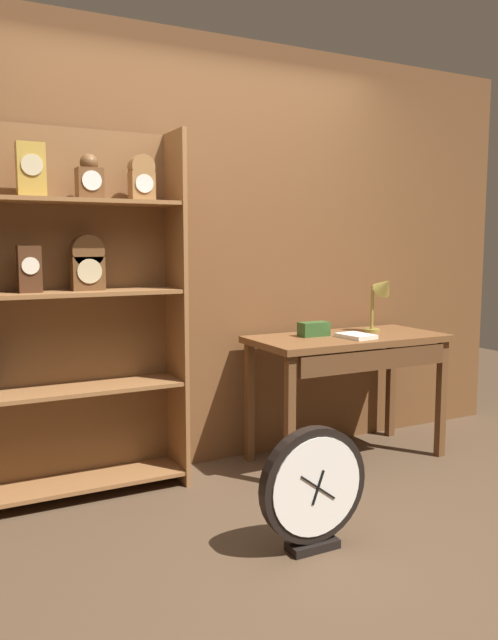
{
  "coord_description": "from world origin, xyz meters",
  "views": [
    {
      "loc": [
        -1.49,
        -2.18,
        1.37
      ],
      "look_at": [
        -0.02,
        0.65,
        0.98
      ],
      "focal_mm": 35.22,
      "sensor_mm": 36.0,
      "label": 1
    }
  ],
  "objects": [
    {
      "name": "bookshelf",
      "position": [
        -0.88,
        1.18,
        1.04
      ],
      "size": [
        1.28,
        0.31,
        1.98
      ],
      "color": "brown",
      "rests_on": "ground"
    },
    {
      "name": "toolbox_small",
      "position": [
        0.65,
        1.07,
        0.84
      ],
      "size": [
        0.19,
        0.1,
        0.09
      ],
      "primitive_type": "cube",
      "color": "#2D5123",
      "rests_on": "workbench"
    },
    {
      "name": "back_wood_panel",
      "position": [
        0.0,
        1.36,
        1.3
      ],
      "size": [
        4.8,
        0.05,
        2.6
      ],
      "primitive_type": "cube",
      "color": "brown",
      "rests_on": "ground"
    },
    {
      "name": "ground_plane",
      "position": [
        0.0,
        0.0,
        0.0
      ],
      "size": [
        10.0,
        10.0,
        0.0
      ],
      "primitive_type": "plane",
      "color": "#4C3826"
    },
    {
      "name": "workbench",
      "position": [
        0.85,
        0.96,
        0.69
      ],
      "size": [
        1.23,
        0.59,
        0.8
      ],
      "color": "brown",
      "rests_on": "ground"
    },
    {
      "name": "open_repair_manual",
      "position": [
        0.84,
        0.88,
        0.81
      ],
      "size": [
        0.18,
        0.24,
        0.02
      ],
      "primitive_type": "cube",
      "rotation": [
        0.0,
        0.0,
        0.11
      ],
      "color": "silver",
      "rests_on": "workbench"
    },
    {
      "name": "round_clock_large",
      "position": [
        -0.0,
        0.06,
        0.29
      ],
      "size": [
        0.53,
        0.11,
        0.57
      ],
      "color": "black",
      "rests_on": "ground"
    },
    {
      "name": "desk_lamp",
      "position": [
        1.14,
        1.01,
        1.05
      ],
      "size": [
        0.18,
        0.19,
        0.38
      ],
      "color": "olive",
      "rests_on": "workbench"
    }
  ]
}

